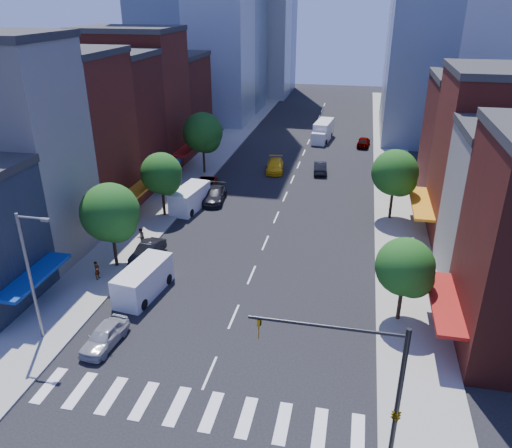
% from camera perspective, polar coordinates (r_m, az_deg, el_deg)
% --- Properties ---
extents(ground, '(220.00, 220.00, 0.00)m').
position_cam_1_polar(ground, '(31.96, -5.31, -16.57)').
color(ground, black).
rests_on(ground, ground).
extents(sidewalk_left, '(5.00, 120.00, 0.15)m').
position_cam_1_polar(sidewalk_left, '(69.22, -5.71, 6.95)').
color(sidewalk_left, gray).
rests_on(sidewalk_left, ground).
extents(sidewalk_right, '(5.00, 120.00, 0.15)m').
position_cam_1_polar(sidewalk_right, '(66.39, 15.47, 5.38)').
color(sidewalk_right, gray).
rests_on(sidewalk_right, ground).
extents(crosswalk, '(19.00, 3.00, 0.01)m').
position_cam_1_polar(crosswalk, '(29.89, -7.08, -20.23)').
color(crosswalk, silver).
rests_on(crosswalk, ground).
extents(bldg_left_1, '(12.00, 8.00, 18.00)m').
position_cam_1_polar(bldg_left_1, '(46.69, -26.84, 7.10)').
color(bldg_left_1, '#B5B1A7').
rests_on(bldg_left_1, ground).
extents(bldg_left_2, '(12.00, 9.00, 16.00)m').
position_cam_1_polar(bldg_left_2, '(53.56, -21.24, 8.95)').
color(bldg_left_2, maroon).
rests_on(bldg_left_2, ground).
extents(bldg_left_3, '(12.00, 8.00, 15.00)m').
position_cam_1_polar(bldg_left_3, '(60.75, -16.97, 10.77)').
color(bldg_left_3, '#4A1812').
rests_on(bldg_left_3, ground).
extents(bldg_left_4, '(12.00, 9.00, 17.00)m').
position_cam_1_polar(bldg_left_4, '(67.95, -13.71, 13.39)').
color(bldg_left_4, maroon).
rests_on(bldg_left_4, ground).
extents(bldg_left_5, '(12.00, 10.00, 13.00)m').
position_cam_1_polar(bldg_left_5, '(76.86, -10.57, 13.39)').
color(bldg_left_5, '#4A1812').
rests_on(bldg_left_5, ground).
extents(bldg_right_2, '(12.00, 10.00, 15.00)m').
position_cam_1_polar(bldg_right_2, '(50.51, 26.83, 6.48)').
color(bldg_right_2, maroon).
rests_on(bldg_right_2, ground).
extents(bldg_right_3, '(12.00, 10.00, 13.00)m').
position_cam_1_polar(bldg_right_3, '(60.13, 24.55, 8.49)').
color(bldg_right_3, '#4A1812').
rests_on(bldg_right_3, ground).
extents(traffic_signal, '(7.24, 2.24, 8.00)m').
position_cam_1_polar(traffic_signal, '(24.99, 14.60, -18.75)').
color(traffic_signal, black).
rests_on(traffic_signal, sidewalk_right).
extents(streetlight, '(2.25, 0.25, 9.00)m').
position_cam_1_polar(streetlight, '(34.57, -24.31, -4.81)').
color(streetlight, slate).
rests_on(streetlight, sidewalk_left).
extents(tree_left_near, '(4.80, 4.80, 7.30)m').
position_cam_1_polar(tree_left_near, '(41.97, -16.18, 1.02)').
color(tree_left_near, black).
rests_on(tree_left_near, sidewalk_left).
extents(tree_left_mid, '(4.20, 4.20, 6.65)m').
position_cam_1_polar(tree_left_mid, '(51.34, -10.63, 5.51)').
color(tree_left_mid, black).
rests_on(tree_left_mid, sidewalk_left).
extents(tree_left_far, '(5.00, 5.00, 7.75)m').
position_cam_1_polar(tree_left_far, '(63.74, -5.99, 10.18)').
color(tree_left_far, black).
rests_on(tree_left_far, sidewalk_left).
extents(tree_right_near, '(4.00, 4.00, 6.20)m').
position_cam_1_polar(tree_right_near, '(35.26, 16.87, -5.00)').
color(tree_right_near, black).
rests_on(tree_right_near, sidewalk_right).
extents(tree_right_far, '(4.60, 4.60, 7.20)m').
position_cam_1_polar(tree_right_far, '(51.49, 15.74, 5.46)').
color(tree_right_far, black).
rests_on(tree_right_far, sidewalk_right).
extents(parked_car_front, '(2.02, 4.33, 1.43)m').
position_cam_1_polar(parked_car_front, '(34.91, -16.93, -12.14)').
color(parked_car_front, '#A09FA3').
rests_on(parked_car_front, ground).
extents(parked_car_second, '(1.98, 4.45, 1.42)m').
position_cam_1_polar(parked_car_second, '(44.56, -12.29, -3.05)').
color(parked_car_second, black).
rests_on(parked_car_second, ground).
extents(parked_car_third, '(2.82, 5.16, 1.37)m').
position_cam_1_polar(parked_car_third, '(59.20, -5.78, 4.47)').
color(parked_car_third, '#999999').
rests_on(parked_car_third, ground).
extents(parked_car_rear, '(2.74, 5.55, 1.55)m').
position_cam_1_polar(parked_car_rear, '(55.87, -4.75, 3.35)').
color(parked_car_rear, black).
rests_on(parked_car_rear, ground).
extents(cargo_van_near, '(2.93, 5.84, 2.39)m').
position_cam_1_polar(cargo_van_near, '(39.23, -12.85, -6.39)').
color(cargo_van_near, silver).
rests_on(cargo_van_near, ground).
extents(cargo_van_far, '(3.02, 5.94, 2.42)m').
position_cam_1_polar(cargo_van_far, '(53.93, -7.63, 2.89)').
color(cargo_van_far, white).
rests_on(cargo_van_far, ground).
extents(taxi, '(2.76, 5.44, 1.51)m').
position_cam_1_polar(taxi, '(65.62, 2.19, 6.68)').
color(taxi, yellow).
rests_on(taxi, ground).
extents(traffic_car_oncoming, '(2.03, 4.70, 1.50)m').
position_cam_1_polar(traffic_car_oncoming, '(65.59, 7.33, 6.48)').
color(traffic_car_oncoming, black).
rests_on(traffic_car_oncoming, ground).
extents(traffic_car_far, '(2.13, 4.49, 1.48)m').
position_cam_1_polar(traffic_car_far, '(78.62, 12.19, 9.19)').
color(traffic_car_far, '#999999').
rests_on(traffic_car_far, ground).
extents(box_truck, '(2.98, 7.60, 2.98)m').
position_cam_1_polar(box_truck, '(80.84, 7.64, 10.43)').
color(box_truck, silver).
rests_on(box_truck, ground).
extents(pedestrian_near, '(0.39, 0.58, 1.56)m').
position_cam_1_polar(pedestrian_near, '(42.18, -17.71, -5.05)').
color(pedestrian_near, '#999999').
rests_on(pedestrian_near, sidewalk_left).
extents(pedestrian_far, '(0.92, 1.00, 1.66)m').
position_cam_1_polar(pedestrian_far, '(46.66, -13.03, -1.44)').
color(pedestrian_far, '#999999').
rests_on(pedestrian_far, sidewalk_left).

